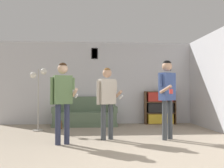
# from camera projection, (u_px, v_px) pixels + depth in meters

# --- Properties ---
(ground_plane) EXTENTS (20.00, 20.00, 0.00)m
(ground_plane) POSITION_uv_depth(u_px,v_px,m) (140.00, 165.00, 3.62)
(ground_plane) COLOR gray
(wall_back) EXTENTS (7.53, 0.08, 2.70)m
(wall_back) POSITION_uv_depth(u_px,v_px,m) (114.00, 83.00, 8.31)
(wall_back) COLOR silver
(wall_back) RESTS_ON ground_plane
(couch) EXTENTS (1.96, 0.80, 0.90)m
(couch) POSITION_uv_depth(u_px,v_px,m) (85.00, 116.00, 7.80)
(couch) COLOR #5B7056
(couch) RESTS_ON ground_plane
(bookshelf) EXTENTS (1.00, 0.30, 1.07)m
(bookshelf) POSITION_uv_depth(u_px,v_px,m) (160.00, 108.00, 8.17)
(bookshelf) COLOR brown
(bookshelf) RESTS_ON ground_plane
(floor_lamp) EXTENTS (0.45, 0.28, 1.69)m
(floor_lamp) POSITION_uv_depth(u_px,v_px,m) (38.00, 86.00, 6.76)
(floor_lamp) COLOR #ADA89E
(floor_lamp) RESTS_ON ground_plane
(person_player_foreground_left) EXTENTS (0.57, 0.41, 1.65)m
(person_player_foreground_left) POSITION_uv_depth(u_px,v_px,m) (63.00, 94.00, 5.03)
(person_player_foreground_left) COLOR #2D334C
(person_player_foreground_left) RESTS_ON ground_plane
(person_player_foreground_center) EXTENTS (0.58, 0.39, 1.60)m
(person_player_foreground_center) POSITION_uv_depth(u_px,v_px,m) (107.00, 96.00, 5.53)
(person_player_foreground_center) COLOR #3D4247
(person_player_foreground_center) RESTS_ON ground_plane
(person_watcher_holding_cup) EXTENTS (0.43, 0.58, 1.76)m
(person_watcher_holding_cup) POSITION_uv_depth(u_px,v_px,m) (167.00, 90.00, 5.55)
(person_watcher_holding_cup) COLOR #3D4247
(person_watcher_holding_cup) RESTS_ON ground_plane
(bottle_on_floor) EXTENTS (0.07, 0.07, 0.24)m
(bottle_on_floor) POSITION_uv_depth(u_px,v_px,m) (61.00, 126.00, 7.06)
(bottle_on_floor) COLOR brown
(bottle_on_floor) RESTS_ON ground_plane
(drinking_cup) EXTENTS (0.08, 0.08, 0.11)m
(drinking_cup) POSITION_uv_depth(u_px,v_px,m) (159.00, 90.00, 8.19)
(drinking_cup) COLOR blue
(drinking_cup) RESTS_ON bookshelf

